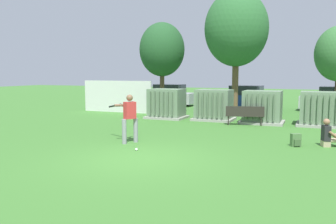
# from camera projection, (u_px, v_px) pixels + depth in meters

# --- Properties ---
(ground_plane) EXTENTS (96.00, 96.00, 0.00)m
(ground_plane) POSITION_uv_depth(u_px,v_px,m) (139.00, 159.00, 10.32)
(ground_plane) COLOR #3D752D
(fence_panel) EXTENTS (4.80, 0.12, 2.00)m
(fence_panel) POSITION_uv_depth(u_px,v_px,m) (117.00, 96.00, 22.53)
(fence_panel) COLOR silver
(fence_panel) RESTS_ON ground
(transformer_west) EXTENTS (2.10, 1.70, 1.62)m
(transformer_west) POSITION_uv_depth(u_px,v_px,m) (167.00, 104.00, 19.53)
(transformer_west) COLOR #9E9B93
(transformer_west) RESTS_ON ground
(transformer_mid_west) EXTENTS (2.10, 1.70, 1.62)m
(transformer_mid_west) POSITION_uv_depth(u_px,v_px,m) (214.00, 105.00, 18.72)
(transformer_mid_west) COLOR #9E9B93
(transformer_mid_west) RESTS_ON ground
(transformer_mid_east) EXTENTS (2.10, 1.70, 1.62)m
(transformer_mid_east) POSITION_uv_depth(u_px,v_px,m) (262.00, 107.00, 17.56)
(transformer_mid_east) COLOR #9E9B93
(transformer_mid_east) RESTS_ON ground
(transformer_east) EXTENTS (2.10, 1.70, 1.62)m
(transformer_east) POSITION_uv_depth(u_px,v_px,m) (321.00, 109.00, 16.66)
(transformer_east) COLOR #9E9B93
(transformer_east) RESTS_ON ground
(park_bench) EXTENTS (1.84, 0.80, 0.92)m
(park_bench) POSITION_uv_depth(u_px,v_px,m) (245.00, 114.00, 16.92)
(park_bench) COLOR #2D2823
(park_bench) RESTS_ON ground
(batter) EXTENTS (1.51, 1.03, 1.74)m
(batter) POSITION_uv_depth(u_px,v_px,m) (129.00, 116.00, 12.62)
(batter) COLOR gray
(batter) RESTS_ON ground
(sports_ball) EXTENTS (0.09, 0.09, 0.09)m
(sports_ball) POSITION_uv_depth(u_px,v_px,m) (136.00, 149.00, 11.41)
(sports_ball) COLOR white
(sports_ball) RESTS_ON ground
(seated_spectator) EXTENTS (0.78, 0.64, 0.96)m
(seated_spectator) POSITION_uv_depth(u_px,v_px,m) (329.00, 136.00, 12.04)
(seated_spectator) COLOR tan
(seated_spectator) RESTS_ON ground
(backpack) EXTENTS (0.38, 0.36, 0.44)m
(backpack) POSITION_uv_depth(u_px,v_px,m) (296.00, 140.00, 12.07)
(backpack) COLOR #4C723F
(backpack) RESTS_ON ground
(tree_left) EXTENTS (3.11, 3.11, 5.94)m
(tree_left) POSITION_uv_depth(u_px,v_px,m) (162.00, 50.00, 24.37)
(tree_left) COLOR brown
(tree_left) RESTS_ON ground
(tree_center_left) EXTENTS (4.00, 4.00, 7.64)m
(tree_center_left) POSITION_uv_depth(u_px,v_px,m) (236.00, 29.00, 22.30)
(tree_center_left) COLOR brown
(tree_center_left) RESTS_ON ground
(parked_car_leftmost) EXTENTS (4.27, 2.07, 1.62)m
(parked_car_leftmost) POSITION_uv_depth(u_px,v_px,m) (168.00, 96.00, 27.29)
(parked_car_leftmost) COLOR #B2B2B7
(parked_car_leftmost) RESTS_ON ground
(parked_car_left_of_center) EXTENTS (4.30, 2.11, 1.62)m
(parked_car_left_of_center) POSITION_uv_depth(u_px,v_px,m) (245.00, 98.00, 24.77)
(parked_car_left_of_center) COLOR navy
(parked_car_left_of_center) RESTS_ON ground
(parked_car_right_of_center) EXTENTS (4.32, 2.17, 1.62)m
(parked_car_right_of_center) POSITION_uv_depth(u_px,v_px,m) (335.00, 100.00, 22.78)
(parked_car_right_of_center) COLOR #B2B2B7
(parked_car_right_of_center) RESTS_ON ground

